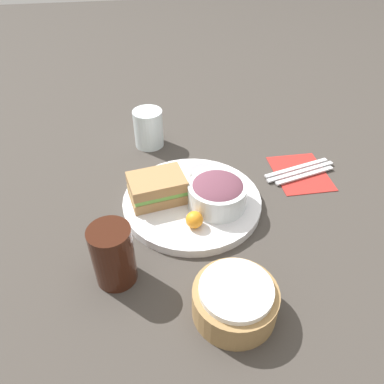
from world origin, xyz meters
name	(u,v)px	position (x,y,z in m)	size (l,w,h in m)	color
ground_plane	(192,205)	(0.00, 0.00, 0.00)	(4.00, 4.00, 0.00)	#3D3833
plate	(192,202)	(0.00, 0.00, 0.01)	(0.33, 0.33, 0.02)	silver
sandwich	(157,188)	(0.08, -0.01, 0.05)	(0.14, 0.11, 0.06)	#A37A4C
salad_bowl	(217,192)	(-0.05, 0.03, 0.06)	(0.14, 0.14, 0.07)	white
dressing_cup	(203,176)	(-0.04, -0.06, 0.04)	(0.06, 0.06, 0.03)	#99999E
orange_wedge	(194,220)	(0.01, 0.09, 0.04)	(0.04, 0.04, 0.04)	orange
drink_glass	(113,255)	(0.18, 0.19, 0.06)	(0.08, 0.08, 0.13)	#38190F
bread_basket	(235,300)	(-0.03, 0.30, 0.03)	(0.15, 0.15, 0.07)	#997547
napkin	(300,173)	(-0.30, -0.08, 0.00)	(0.14, 0.17, 0.00)	#B22823
fork	(297,168)	(-0.30, -0.10, 0.01)	(0.20, 0.01, 0.01)	silver
knife	(301,172)	(-0.30, -0.08, 0.01)	(0.20, 0.01, 0.01)	silver
spoon	(305,175)	(-0.31, -0.06, 0.01)	(0.18, 0.01, 0.01)	silver
water_glass	(149,128)	(0.08, -0.28, 0.05)	(0.08, 0.08, 0.11)	silver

